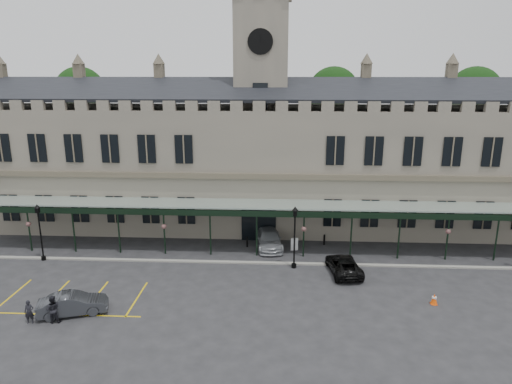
{
  "coord_description": "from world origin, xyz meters",
  "views": [
    {
      "loc": [
        1.87,
        -29.47,
        15.43
      ],
      "look_at": [
        0.0,
        6.0,
        6.0
      ],
      "focal_mm": 32.0,
      "sensor_mm": 36.0,
      "label": 1
    }
  ],
  "objects_px": {
    "person_a": "(29,312)",
    "lamp_post_mid": "(295,232)",
    "clock_tower": "(261,96)",
    "person_b": "(53,309)",
    "lamp_post_left": "(40,227)",
    "car_left_b": "(73,304)",
    "traffic_cone": "(434,299)",
    "car_van": "(344,265)",
    "sign_board": "(294,244)",
    "car_taxi": "(269,239)",
    "station_building": "(261,163)"
  },
  "relations": [
    {
      "from": "person_a",
      "to": "lamp_post_mid",
      "type": "bearing_deg",
      "value": 13.76
    },
    {
      "from": "clock_tower",
      "to": "person_a",
      "type": "bearing_deg",
      "value": -123.85
    },
    {
      "from": "person_b",
      "to": "person_a",
      "type": "bearing_deg",
      "value": -3.27
    },
    {
      "from": "lamp_post_left",
      "to": "clock_tower",
      "type": "bearing_deg",
      "value": 30.86
    },
    {
      "from": "clock_tower",
      "to": "car_left_b",
      "type": "bearing_deg",
      "value": -120.85
    },
    {
      "from": "lamp_post_mid",
      "to": "car_left_b",
      "type": "xyz_separation_m",
      "value": [
        -14.64,
        -8.09,
        -2.36
      ]
    },
    {
      "from": "traffic_cone",
      "to": "car_van",
      "type": "bearing_deg",
      "value": 139.52
    },
    {
      "from": "lamp_post_mid",
      "to": "car_van",
      "type": "bearing_deg",
      "value": -11.64
    },
    {
      "from": "sign_board",
      "to": "person_b",
      "type": "distance_m",
      "value": 20.2
    },
    {
      "from": "car_left_b",
      "to": "car_taxi",
      "type": "height_order",
      "value": "car_taxi"
    },
    {
      "from": "traffic_cone",
      "to": "sign_board",
      "type": "distance_m",
      "value": 13.07
    },
    {
      "from": "lamp_post_left",
      "to": "car_van",
      "type": "height_order",
      "value": "lamp_post_left"
    },
    {
      "from": "car_left_b",
      "to": "station_building",
      "type": "bearing_deg",
      "value": -49.67
    },
    {
      "from": "car_left_b",
      "to": "lamp_post_left",
      "type": "bearing_deg",
      "value": 18.32
    },
    {
      "from": "lamp_post_left",
      "to": "sign_board",
      "type": "xyz_separation_m",
      "value": [
        21.21,
        3.25,
        -2.36
      ]
    },
    {
      "from": "station_building",
      "to": "clock_tower",
      "type": "bearing_deg",
      "value": 90.0
    },
    {
      "from": "station_building",
      "to": "person_b",
      "type": "relative_size",
      "value": 32.96
    },
    {
      "from": "clock_tower",
      "to": "lamp_post_mid",
      "type": "relative_size",
      "value": 4.78
    },
    {
      "from": "sign_board",
      "to": "car_left_b",
      "type": "distance_m",
      "value": 18.9
    },
    {
      "from": "clock_tower",
      "to": "lamp_post_mid",
      "type": "height_order",
      "value": "clock_tower"
    },
    {
      "from": "person_a",
      "to": "person_b",
      "type": "relative_size",
      "value": 0.85
    },
    {
      "from": "traffic_cone",
      "to": "car_taxi",
      "type": "relative_size",
      "value": 0.14
    },
    {
      "from": "car_taxi",
      "to": "car_van",
      "type": "xyz_separation_m",
      "value": [
        6.02,
        -5.27,
        -0.11
      ]
    },
    {
      "from": "clock_tower",
      "to": "sign_board",
      "type": "height_order",
      "value": "clock_tower"
    },
    {
      "from": "lamp_post_mid",
      "to": "car_taxi",
      "type": "distance_m",
      "value": 5.47
    },
    {
      "from": "sign_board",
      "to": "car_left_b",
      "type": "xyz_separation_m",
      "value": [
        -14.78,
        -11.78,
        0.16
      ]
    },
    {
      "from": "station_building",
      "to": "traffic_cone",
      "type": "bearing_deg",
      "value": -52.89
    },
    {
      "from": "lamp_post_mid",
      "to": "person_b",
      "type": "bearing_deg",
      "value": -149.33
    },
    {
      "from": "person_a",
      "to": "person_b",
      "type": "xyz_separation_m",
      "value": [
        1.45,
        0.18,
        0.13
      ]
    },
    {
      "from": "lamp_post_mid",
      "to": "car_van",
      "type": "distance_m",
      "value": 4.64
    },
    {
      "from": "lamp_post_left",
      "to": "sign_board",
      "type": "distance_m",
      "value": 21.59
    },
    {
      "from": "traffic_cone",
      "to": "person_a",
      "type": "distance_m",
      "value": 26.57
    },
    {
      "from": "car_taxi",
      "to": "lamp_post_left",
      "type": "bearing_deg",
      "value": -175.35
    },
    {
      "from": "person_a",
      "to": "car_taxi",
      "type": "bearing_deg",
      "value": 27.95
    },
    {
      "from": "car_taxi",
      "to": "car_left_b",
      "type": "bearing_deg",
      "value": -142.23
    },
    {
      "from": "car_left_b",
      "to": "person_a",
      "type": "xyz_separation_m",
      "value": [
        -2.25,
        -1.24,
        0.05
      ]
    },
    {
      "from": "clock_tower",
      "to": "car_taxi",
      "type": "bearing_deg",
      "value": -81.49
    },
    {
      "from": "station_building",
      "to": "lamp_post_left",
      "type": "bearing_deg",
      "value": -149.34
    },
    {
      "from": "station_building",
      "to": "clock_tower",
      "type": "relative_size",
      "value": 2.42
    },
    {
      "from": "lamp_post_left",
      "to": "car_left_b",
      "type": "relative_size",
      "value": 1.12
    },
    {
      "from": "clock_tower",
      "to": "person_a",
      "type": "height_order",
      "value": "clock_tower"
    },
    {
      "from": "traffic_cone",
      "to": "sign_board",
      "type": "height_order",
      "value": "sign_board"
    },
    {
      "from": "car_van",
      "to": "sign_board",
      "type": "bearing_deg",
      "value": -57.54
    },
    {
      "from": "lamp_post_left",
      "to": "car_taxi",
      "type": "relative_size",
      "value": 0.93
    },
    {
      "from": "clock_tower",
      "to": "person_b",
      "type": "height_order",
      "value": "clock_tower"
    },
    {
      "from": "lamp_post_mid",
      "to": "car_taxi",
      "type": "height_order",
      "value": "lamp_post_mid"
    },
    {
      "from": "person_a",
      "to": "person_b",
      "type": "distance_m",
      "value": 1.46
    },
    {
      "from": "clock_tower",
      "to": "sign_board",
      "type": "xyz_separation_m",
      "value": [
        3.28,
        -7.47,
        -12.55
      ]
    },
    {
      "from": "person_b",
      "to": "lamp_post_mid",
      "type": "bearing_deg",
      "value": -159.5
    },
    {
      "from": "traffic_cone",
      "to": "person_b",
      "type": "xyz_separation_m",
      "value": [
        -24.85,
        -3.65,
        0.54
      ]
    }
  ]
}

